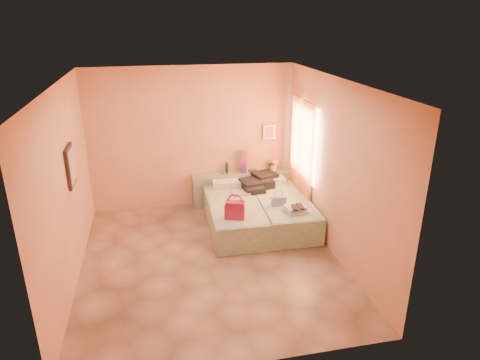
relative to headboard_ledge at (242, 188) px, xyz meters
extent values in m
plane|color=tan|center=(-0.98, -2.10, -0.33)|extent=(4.50, 4.50, 0.00)
cube|color=#F2AA81|center=(-0.98, 0.15, 1.07)|extent=(4.00, 0.02, 2.80)
cube|color=#F2AA81|center=(-2.98, -2.10, 1.07)|extent=(0.02, 4.50, 2.80)
cube|color=#F2AA81|center=(1.02, -2.10, 1.07)|extent=(0.02, 4.50, 2.80)
cube|color=white|center=(-0.98, -2.10, 2.47)|extent=(4.00, 4.50, 0.02)
cube|color=#F9C49A|center=(1.00, -0.85, 1.18)|extent=(0.02, 1.10, 1.40)
cube|color=#FF7E3C|center=(0.96, -1.00, 0.82)|extent=(0.05, 0.55, 2.20)
cube|color=#FF7E3C|center=(0.96, -0.40, 0.82)|extent=(0.05, 0.45, 2.20)
cube|color=#321C16|center=(-2.95, -1.70, 1.28)|extent=(0.04, 0.50, 0.60)
cube|color=gold|center=(0.57, 0.12, 1.12)|extent=(0.25, 0.04, 0.30)
cube|color=#919F82|center=(0.00, 0.00, 0.00)|extent=(2.05, 0.30, 0.65)
cube|color=beige|center=(-0.38, -1.05, -0.08)|extent=(0.95, 2.02, 0.50)
cube|color=beige|center=(0.52, -1.05, -0.08)|extent=(0.95, 2.02, 0.50)
cylinder|color=#163E22|center=(-0.32, 0.06, 0.44)|extent=(0.07, 0.07, 0.22)
cube|color=#A6143A|center=(0.04, 0.05, 0.56)|extent=(0.12, 0.12, 0.47)
cylinder|color=#498665|center=(-0.38, 0.06, 0.34)|extent=(0.12, 0.12, 0.03)
cube|color=#284C2C|center=(0.23, 0.08, 0.34)|extent=(0.19, 0.16, 0.03)
cube|color=silver|center=(0.67, 0.03, 0.47)|extent=(0.22, 0.22, 0.28)
cube|color=#A6143A|center=(-0.50, -1.68, 0.33)|extent=(0.37, 0.28, 0.31)
cube|color=tan|center=(-0.19, -0.72, 0.20)|extent=(0.33, 0.27, 0.05)
cube|color=black|center=(0.24, -0.43, 0.27)|extent=(0.80, 0.80, 0.20)
cube|color=#385387|center=(0.36, -1.35, 0.26)|extent=(0.26, 0.12, 0.17)
cube|color=silver|center=(0.58, -1.67, 0.23)|extent=(0.38, 0.33, 0.10)
cube|color=black|center=(0.58, -1.72, 0.29)|extent=(0.22, 0.27, 0.03)
camera|label=1|loc=(-1.75, -7.97, 3.33)|focal=32.00mm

